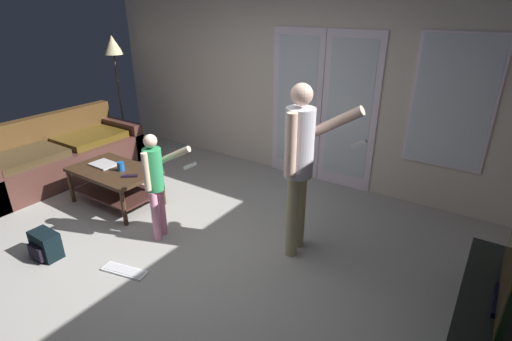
{
  "coord_description": "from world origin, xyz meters",
  "views": [
    {
      "loc": [
        2.51,
        -2.19,
        2.28
      ],
      "look_at": [
        0.77,
        0.42,
        0.9
      ],
      "focal_mm": 26.97,
      "sensor_mm": 36.0,
      "label": 1
    }
  ],
  "objects": [
    {
      "name": "ground_plane",
      "position": [
        0.0,
        0.0,
        -0.01
      ],
      "size": [
        6.28,
        4.88,
        0.02
      ],
      "primitive_type": "cube",
      "color": "#9E9B94"
    },
    {
      "name": "wall_back_with_doors",
      "position": [
        0.1,
        2.4,
        1.28
      ],
      "size": [
        6.28,
        0.09,
        2.64
      ],
      "color": "beige",
      "rests_on": "ground_plane"
    },
    {
      "name": "leather_couch",
      "position": [
        -2.57,
        0.45,
        0.28
      ],
      "size": [
        0.93,
        2.2,
        0.82
      ],
      "color": "#472924",
      "rests_on": "ground_plane"
    },
    {
      "name": "coffee_table",
      "position": [
        -1.22,
        0.35,
        0.33
      ],
      "size": [
        1.06,
        0.64,
        0.45
      ],
      "color": "#382618",
      "rests_on": "ground_plane"
    },
    {
      "name": "tv_stand",
      "position": [
        2.77,
        0.39,
        0.21
      ],
      "size": [
        0.48,
        1.58,
        0.42
      ],
      "color": "black",
      "rests_on": "ground_plane"
    },
    {
      "name": "person_adult",
      "position": [
        1.06,
        0.7,
        1.0
      ],
      "size": [
        0.67,
        0.49,
        1.66
      ],
      "color": "tan",
      "rests_on": "ground_plane"
    },
    {
      "name": "person_child",
      "position": [
        -0.23,
        0.13,
        0.68
      ],
      "size": [
        0.46,
        0.39,
        1.13
      ],
      "color": "pink",
      "rests_on": "ground_plane"
    },
    {
      "name": "floor_lamp",
      "position": [
        -2.89,
        1.83,
        1.54
      ],
      "size": [
        0.31,
        0.31,
        1.8
      ],
      "color": "#342C29",
      "rests_on": "ground_plane"
    },
    {
      "name": "backpack",
      "position": [
        -0.9,
        -0.74,
        0.13
      ],
      "size": [
        0.3,
        0.21,
        0.27
      ],
      "color": "black",
      "rests_on": "ground_plane"
    },
    {
      "name": "loose_keyboard",
      "position": [
        -0.08,
        -0.48,
        0.01
      ],
      "size": [
        0.46,
        0.22,
        0.02
      ],
      "color": "white",
      "rests_on": "ground_plane"
    },
    {
      "name": "laptop_closed",
      "position": [
        -1.43,
        0.37,
        0.46
      ],
      "size": [
        0.32,
        0.23,
        0.02
      ],
      "primitive_type": "cube",
      "rotation": [
        0.0,
        0.0,
        -0.02
      ],
      "color": "#BCB9B8",
      "rests_on": "coffee_table"
    },
    {
      "name": "cup_near_edge",
      "position": [
        -1.11,
        0.38,
        0.51
      ],
      "size": [
        0.08,
        0.08,
        0.11
      ],
      "primitive_type": "cylinder",
      "color": "#1752A1",
      "rests_on": "coffee_table"
    },
    {
      "name": "tv_remote_black",
      "position": [
        -0.88,
        0.32,
        0.47
      ],
      "size": [
        0.16,
        0.14,
        0.02
      ],
      "primitive_type": "cube",
      "rotation": [
        0.0,
        0.0,
        0.67
      ],
      "color": "black",
      "rests_on": "coffee_table"
    }
  ]
}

